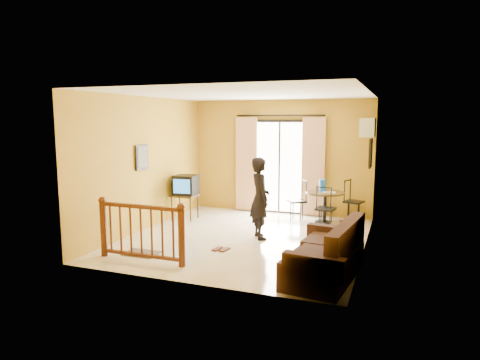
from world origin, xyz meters
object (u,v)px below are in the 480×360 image
at_px(television, 186,185).
at_px(dining_table, 325,198).
at_px(coffee_table, 343,232).
at_px(sofa, 328,257).
at_px(standing_person, 260,198).

distance_m(television, dining_table, 3.21).
relative_size(television, coffee_table, 0.64).
relative_size(dining_table, sofa, 0.45).
xyz_separation_m(dining_table, sofa, (0.61, -3.39, -0.24)).
distance_m(coffee_table, standing_person, 1.69).
relative_size(coffee_table, standing_person, 0.52).
bearing_deg(television, dining_table, 9.03).
bearing_deg(television, standing_person, -28.41).
relative_size(dining_table, coffee_table, 1.02).
bearing_deg(coffee_table, television, 166.59).
bearing_deg(sofa, dining_table, 107.01).
height_order(dining_table, coffee_table, dining_table).
xyz_separation_m(dining_table, standing_person, (-0.99, -1.69, 0.24)).
height_order(dining_table, standing_person, standing_person).
bearing_deg(coffee_table, sofa, -89.81).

